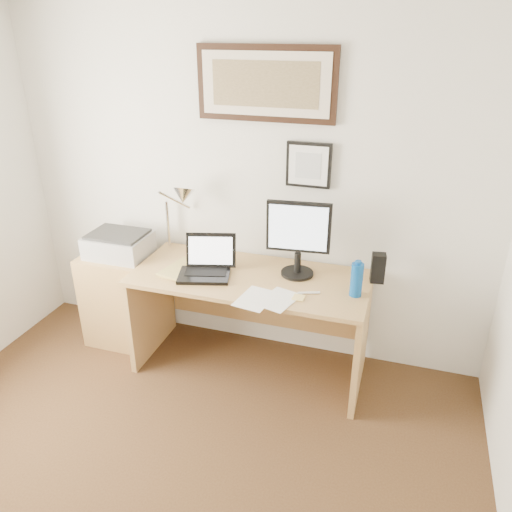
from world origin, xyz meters
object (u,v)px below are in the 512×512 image
at_px(side_cabinet, 121,298).
at_px(water_bottle, 357,280).
at_px(laptop, 207,266).
at_px(book, 170,266).
at_px(lcd_monitor, 298,235).
at_px(desk, 254,300).
at_px(printer, 119,244).

height_order(side_cabinet, water_bottle, water_bottle).
distance_m(side_cabinet, water_bottle, 1.85).
bearing_deg(laptop, side_cabinet, 172.15).
bearing_deg(laptop, book, 177.79).
bearing_deg(lcd_monitor, side_cabinet, -177.45).
bearing_deg(lcd_monitor, water_bottle, -21.15).
distance_m(book, laptop, 0.29).
bearing_deg(book, water_bottle, -0.09).
relative_size(book, lcd_monitor, 0.59).
bearing_deg(laptop, lcd_monitor, 16.07).
relative_size(side_cabinet, laptop, 1.86).
bearing_deg(lcd_monitor, desk, -175.09).
relative_size(water_bottle, lcd_monitor, 0.42).
bearing_deg(water_bottle, lcd_monitor, 158.85).
xyz_separation_m(side_cabinet, desk, (1.07, 0.04, 0.15)).
bearing_deg(printer, water_bottle, -3.72).
bearing_deg(lcd_monitor, printer, -178.03).
xyz_separation_m(book, printer, (-0.47, 0.11, 0.06)).
relative_size(water_bottle, desk, 0.14).
bearing_deg(desk, water_bottle, -10.66).
height_order(book, lcd_monitor, lcd_monitor).
relative_size(side_cabinet, lcd_monitor, 1.40).
distance_m(desk, laptop, 0.43).
xyz_separation_m(desk, printer, (-1.04, -0.02, 0.30)).
xyz_separation_m(side_cabinet, water_bottle, (1.78, -0.10, 0.49)).
bearing_deg(side_cabinet, lcd_monitor, 2.55).
xyz_separation_m(book, desk, (0.57, 0.13, -0.25)).
xyz_separation_m(side_cabinet, lcd_monitor, (1.37, 0.06, 0.68)).
bearing_deg(printer, desk, 1.12).
height_order(desk, laptop, laptop).
bearing_deg(laptop, printer, 170.72).
distance_m(book, printer, 0.49).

